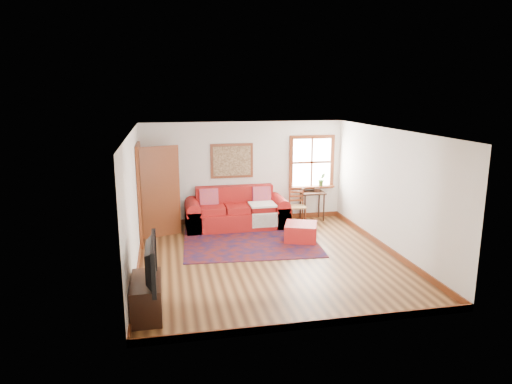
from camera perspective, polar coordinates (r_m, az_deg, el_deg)
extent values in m
plane|color=#462713|center=(9.05, 1.57, -8.34)|extent=(5.50, 5.50, 0.00)
cube|color=silver|center=(11.33, -1.54, 2.48)|extent=(5.00, 0.04, 2.50)
cube|color=silver|center=(6.14, 7.48, -6.33)|extent=(5.00, 0.04, 2.50)
cube|color=silver|center=(8.49, -15.06, -1.36)|extent=(0.04, 5.50, 2.50)
cube|color=silver|center=(9.56, 16.38, 0.09)|extent=(0.04, 5.50, 2.50)
cube|color=white|center=(8.49, 1.67, 7.63)|extent=(5.00, 5.50, 0.04)
cube|color=brown|center=(11.58, -1.49, -3.34)|extent=(5.00, 0.03, 0.12)
cube|color=brown|center=(8.84, -14.52, -8.87)|extent=(0.03, 5.50, 0.12)
cube|color=brown|center=(9.86, 15.88, -6.68)|extent=(0.03, 5.50, 0.12)
cube|color=white|center=(11.71, 6.95, 3.72)|extent=(1.00, 0.02, 1.20)
cube|color=brown|center=(11.61, 7.06, 6.85)|extent=(1.18, 0.06, 0.09)
cube|color=brown|center=(11.81, 6.89, 0.61)|extent=(1.18, 0.06, 0.09)
cube|color=brown|center=(11.53, 4.40, 3.64)|extent=(0.09, 0.06, 1.20)
cube|color=brown|center=(11.87, 9.48, 3.76)|extent=(0.09, 0.06, 1.20)
cube|color=brown|center=(11.69, 6.98, 3.70)|extent=(1.00, 0.04, 0.05)
cube|color=brown|center=(11.74, 7.00, 0.66)|extent=(1.15, 0.20, 0.04)
imported|color=#366523|center=(11.76, 8.21, 1.57)|extent=(0.18, 0.15, 0.33)
cube|color=black|center=(10.09, -14.42, -0.46)|extent=(0.02, 0.90, 2.05)
cube|color=brown|center=(9.61, -14.38, -1.10)|extent=(0.06, 0.09, 2.05)
cube|color=brown|center=(10.58, -14.14, 0.14)|extent=(0.06, 0.09, 2.05)
cube|color=brown|center=(9.91, -14.58, 5.59)|extent=(0.06, 1.08, 0.09)
cube|color=brown|center=(10.37, -11.85, 0.01)|extent=(0.86, 0.35, 2.05)
cube|color=silver|center=(10.35, -11.88, 0.56)|extent=(0.56, 0.22, 1.33)
cube|color=brown|center=(11.21, -3.04, 3.92)|extent=(1.05, 0.04, 0.85)
cube|color=tan|center=(11.18, -3.02, 3.89)|extent=(0.92, 0.03, 0.72)
cube|color=#60150D|center=(9.98, -0.69, -6.26)|extent=(3.00, 2.47, 0.02)
cube|color=#A11614|center=(11.00, -2.39, -3.37)|extent=(2.43, 1.01, 0.42)
cube|color=#A11614|center=(11.23, -2.71, -0.54)|extent=(1.89, 0.28, 0.53)
cube|color=#A11614|center=(10.88, -7.86, -3.38)|extent=(0.34, 1.01, 0.53)
cube|color=#A11614|center=(11.20, 2.91, -2.82)|extent=(0.34, 1.01, 0.53)
cube|color=#E1581F|center=(10.98, -5.90, -0.73)|extent=(0.44, 0.22, 0.46)
cube|color=#E1581F|center=(11.17, 0.70, -0.43)|extent=(0.44, 0.22, 0.46)
cube|color=silver|center=(10.83, 0.81, -1.57)|extent=(0.62, 0.55, 0.04)
cube|color=#A11614|center=(10.09, 5.63, -5.02)|extent=(0.87, 0.87, 0.39)
cube|color=black|center=(11.65, 7.07, -0.09)|extent=(0.60, 0.45, 0.04)
cylinder|color=black|center=(11.48, 6.13, -2.09)|extent=(0.04, 0.04, 0.68)
cylinder|color=black|center=(11.64, 8.48, -1.96)|extent=(0.04, 0.04, 0.68)
cylinder|color=black|center=(11.83, 5.59, -1.65)|extent=(0.04, 0.04, 0.68)
cylinder|color=black|center=(11.98, 7.88, -1.53)|extent=(0.04, 0.04, 0.68)
cube|color=tan|center=(11.31, 5.20, -1.85)|extent=(0.43, 0.41, 0.04)
cylinder|color=brown|center=(11.18, 4.49, -3.19)|extent=(0.04, 0.04, 0.41)
cylinder|color=brown|center=(11.25, 6.18, -3.12)|extent=(0.04, 0.04, 0.41)
cylinder|color=brown|center=(11.43, 4.21, -1.68)|extent=(0.04, 0.04, 0.85)
cylinder|color=brown|center=(11.49, 5.86, -1.63)|extent=(0.04, 0.04, 0.85)
cube|color=brown|center=(11.41, 5.06, -0.51)|extent=(0.34, 0.06, 0.26)
cube|color=black|center=(7.05, -13.52, -12.65)|extent=(0.44, 0.97, 0.53)
imported|color=black|center=(6.70, -13.64, -8.54)|extent=(0.15, 1.12, 0.65)
cylinder|color=silver|center=(7.31, -13.16, -8.66)|extent=(0.12, 0.12, 0.18)
cylinder|color=#FFA53F|center=(7.32, -13.15, -8.88)|extent=(0.07, 0.07, 0.12)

